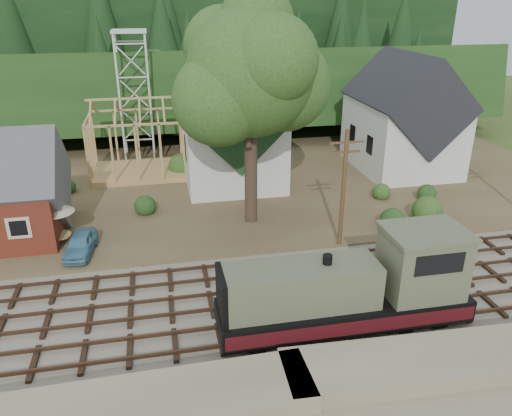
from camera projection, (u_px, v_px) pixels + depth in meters
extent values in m
plane|color=#384C1E|center=(250.00, 304.00, 27.07)|extent=(140.00, 140.00, 0.00)
cube|color=#726B5B|center=(250.00, 302.00, 27.03)|extent=(64.00, 11.00, 0.16)
cube|color=brown|center=(211.00, 186.00, 43.20)|extent=(64.00, 26.00, 0.30)
cube|color=#1E3F19|center=(189.00, 123.00, 64.86)|extent=(70.00, 28.96, 12.74)
cube|color=black|center=(181.00, 100.00, 79.25)|extent=(80.00, 20.00, 12.00)
cube|color=silver|center=(229.00, 141.00, 44.05)|extent=(8.00, 12.00, 6.40)
cube|color=#193819|center=(228.00, 105.00, 42.78)|extent=(8.40, 12.96, 8.40)
cube|color=silver|center=(240.00, 94.00, 36.60)|extent=(2.40, 2.40, 4.00)
cone|color=#193819|center=(240.00, 47.00, 35.29)|extent=(5.37, 5.37, 2.60)
cube|color=silver|center=(402.00, 135.00, 46.11)|extent=(8.00, 10.00, 6.40)
cube|color=black|center=(406.00, 100.00, 44.85)|extent=(8.40, 10.80, 8.40)
cube|color=tan|center=(140.00, 171.00, 45.53)|extent=(8.00, 6.00, 0.50)
cube|color=tan|center=(133.00, 98.00, 42.90)|extent=(8.00, 0.18, 0.18)
cube|color=silver|center=(120.00, 99.00, 47.14)|extent=(0.18, 0.18, 12.00)
cube|color=silver|center=(150.00, 98.00, 47.66)|extent=(0.18, 0.18, 12.00)
cube|color=silver|center=(121.00, 94.00, 49.66)|extent=(0.18, 0.18, 12.00)
cube|color=silver|center=(149.00, 93.00, 50.18)|extent=(0.18, 0.18, 12.00)
cube|color=silver|center=(129.00, 31.00, 46.29)|extent=(3.20, 3.20, 0.25)
cylinder|color=#38281E|center=(251.00, 168.00, 34.73)|extent=(0.90, 0.90, 8.00)
sphere|color=#2A4A1B|center=(250.00, 73.00, 32.17)|extent=(8.40, 8.40, 8.40)
sphere|color=#2A4A1B|center=(284.00, 84.00, 33.92)|extent=(6.40, 6.40, 6.40)
sphere|color=#2A4A1B|center=(219.00, 100.00, 31.63)|extent=(6.00, 6.00, 6.00)
cylinder|color=#4C331E|center=(343.00, 191.00, 31.46)|extent=(0.28, 0.28, 8.00)
cube|color=#4C331E|center=(347.00, 142.00, 30.20)|extent=(2.20, 0.12, 0.12)
cube|color=#4C331E|center=(346.00, 152.00, 30.43)|extent=(1.80, 0.12, 0.12)
cube|color=black|center=(343.00, 322.00, 25.00)|extent=(12.34, 2.57, 0.36)
cube|color=black|center=(344.00, 310.00, 24.71)|extent=(12.34, 2.98, 1.13)
cube|color=#51543D|center=(301.00, 286.00, 23.64)|extent=(7.41, 2.37, 2.16)
cube|color=#51543D|center=(422.00, 263.00, 24.56)|extent=(3.70, 2.88, 3.29)
cube|color=#51543D|center=(427.00, 232.00, 23.89)|extent=(3.91, 3.09, 0.21)
cube|color=black|center=(440.00, 264.00, 22.96)|extent=(2.47, 0.06, 1.03)
cube|color=#450E13|center=(356.00, 328.00, 23.35)|extent=(12.34, 0.04, 0.72)
cube|color=#450E13|center=(333.00, 293.00, 26.07)|extent=(12.34, 0.04, 0.72)
cylinder|color=black|center=(327.00, 262.00, 23.40)|extent=(0.45, 0.45, 0.72)
imported|color=teal|center=(80.00, 244.00, 31.43)|extent=(2.05, 4.07, 1.33)
imported|color=#AE0D2A|center=(395.00, 159.00, 48.03)|extent=(3.98, 2.06, 1.07)
cylinder|color=silver|center=(57.00, 225.00, 32.65)|extent=(0.11, 0.11, 2.45)
cylinder|color=tan|center=(59.00, 235.00, 32.93)|extent=(1.56, 1.56, 0.09)
cone|color=beige|center=(54.00, 208.00, 32.16)|extent=(2.45, 2.45, 0.56)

